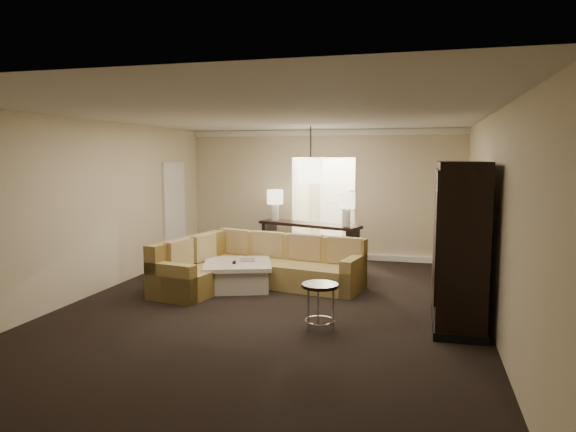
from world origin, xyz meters
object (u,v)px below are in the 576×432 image
(armoire, at_px, (459,248))
(person, at_px, (350,215))
(sectional_sofa, at_px, (253,266))
(coffee_table, at_px, (238,275))
(console_table, at_px, (309,240))
(drink_table, at_px, (320,297))

(armoire, distance_m, person, 5.70)
(sectional_sofa, distance_m, coffee_table, 0.30)
(armoire, bearing_deg, coffee_table, 163.10)
(armoire, bearing_deg, console_table, 129.66)
(console_table, xyz_separation_m, drink_table, (1.01, -3.92, -0.08))
(sectional_sofa, xyz_separation_m, person, (1.11, 4.05, 0.49))
(sectional_sofa, xyz_separation_m, coffee_table, (-0.22, -0.18, -0.12))
(armoire, height_order, drink_table, armoire)
(sectional_sofa, relative_size, armoire, 1.52)
(coffee_table, distance_m, person, 4.47)
(console_table, height_order, drink_table, console_table)
(sectional_sofa, bearing_deg, drink_table, -39.42)
(sectional_sofa, xyz_separation_m, console_table, (0.53, 2.06, 0.16))
(coffee_table, distance_m, console_table, 2.37)
(coffee_table, xyz_separation_m, armoire, (3.47, -1.05, 0.80))
(person, bearing_deg, coffee_table, 73.38)
(console_table, height_order, person, person)
(sectional_sofa, distance_m, armoire, 3.55)
(console_table, xyz_separation_m, armoire, (2.73, -3.29, 0.52))
(coffee_table, distance_m, armoire, 3.71)
(coffee_table, relative_size, drink_table, 2.38)
(sectional_sofa, bearing_deg, armoire, -9.57)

